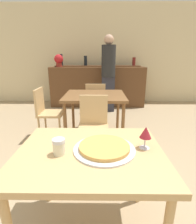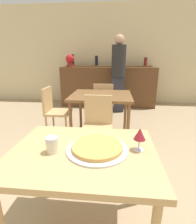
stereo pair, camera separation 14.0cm
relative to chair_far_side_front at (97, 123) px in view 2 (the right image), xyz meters
name	(u,v)px [view 2 (the right image)]	position (x,y,z in m)	size (l,w,h in m)	color
wall_back	(109,55)	(0.02, 3.27, 0.90)	(8.00, 0.05, 2.80)	beige
dining_table_near	(83,161)	(0.02, -1.15, 0.16)	(0.99, 0.78, 0.74)	tan
dining_table_far	(101,100)	(0.00, 0.61, 0.18)	(0.98, 0.89, 0.76)	brown
bar_counter	(108,87)	(0.02, 2.77, 0.05)	(2.60, 0.56, 1.09)	brown
bar_back_shelf	(108,65)	(0.01, 2.91, 0.65)	(2.39, 0.24, 0.34)	brown
chair_far_side_front	(97,123)	(0.00, 0.00, 0.00)	(0.40, 0.40, 0.86)	tan
chair_far_side_back	(104,101)	(0.00, 1.23, 0.00)	(0.40, 0.40, 0.86)	tan
chair_far_side_left	(54,109)	(-0.82, 0.61, 0.00)	(0.40, 0.40, 0.86)	tan
pizza_tray	(97,148)	(0.12, -1.14, 0.26)	(0.42, 0.42, 0.04)	silver
cheese_shaker	(52,145)	(-0.18, -1.19, 0.30)	(0.08, 0.08, 0.11)	beige
person_standing	(118,71)	(0.29, 2.19, 0.51)	(0.34, 0.34, 1.85)	#2D2D38
wine_glass	(140,135)	(0.40, -1.11, 0.36)	(0.08, 0.08, 0.16)	silver
potted_plant	(70,60)	(-1.03, 2.72, 0.77)	(0.24, 0.24, 0.33)	maroon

